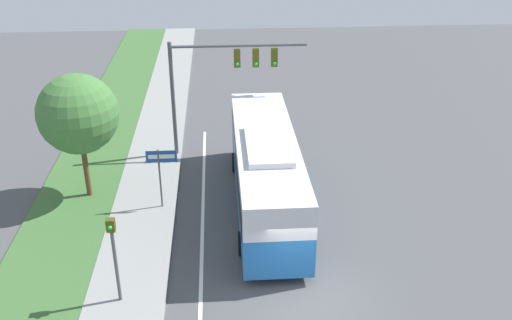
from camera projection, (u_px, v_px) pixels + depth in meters
The scene contains 9 objects.
ground_plane at pixel (304, 301), 19.80m from camera, with size 80.00×80.00×0.00m, color #4C4C4F.
sidewalk at pixel (124, 308), 19.38m from camera, with size 2.80×80.00×0.12m.
grass_verge at pixel (28, 313), 19.19m from camera, with size 3.60×80.00×0.10m.
lane_divider_near at pixel (200, 306), 19.57m from camera, with size 0.14×30.00×0.01m.
bus at pixel (266, 168), 24.67m from camera, with size 2.74×11.38×3.55m.
signal_gantry at pixel (220, 72), 28.41m from camera, with size 6.82×0.41×6.07m.
pedestrian_signal at pixel (114, 248), 18.75m from camera, with size 0.28×0.34×3.38m.
street_sign at pixel (161, 167), 24.45m from camera, with size 1.32×0.08×2.89m.
roadside_tree at pixel (78, 114), 24.51m from camera, with size 3.51×3.51×5.74m.
Camera 1 is at (-2.77, -15.39, 13.21)m, focal length 40.00 mm.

